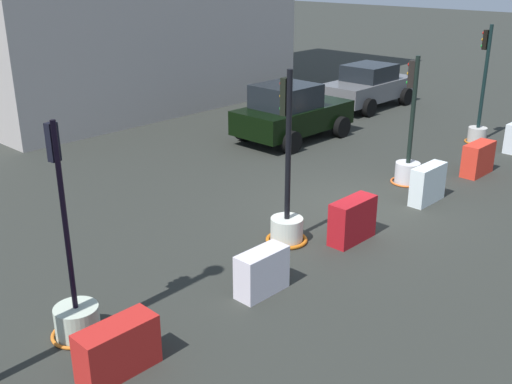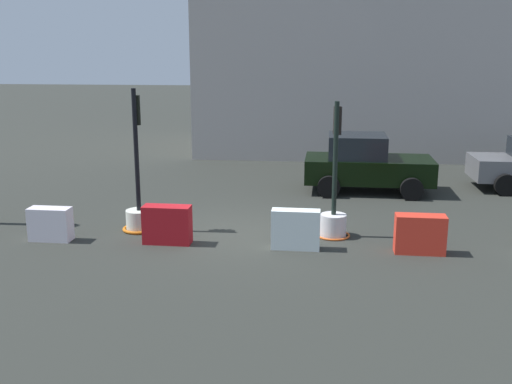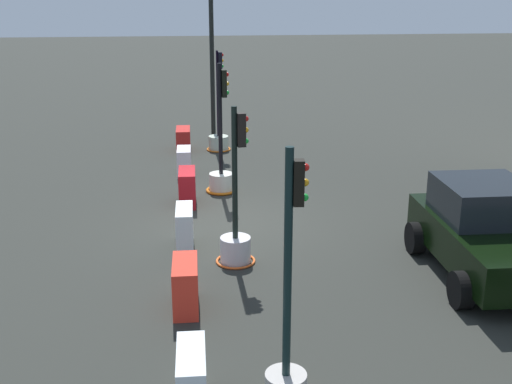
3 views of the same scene
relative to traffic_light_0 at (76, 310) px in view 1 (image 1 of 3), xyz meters
name	(u,v)px [view 1 (image 1 of 3)]	position (x,y,z in m)	size (l,w,h in m)	color
ground_plane	(353,208)	(7.22, -0.17, -0.45)	(120.00, 120.00, 0.00)	#2D2F2A
traffic_light_0	(76,310)	(0.00, 0.00, 0.00)	(0.84, 0.84, 3.43)	beige
traffic_light_1	(287,216)	(4.76, -0.19, 0.13)	(0.87, 0.87, 3.55)	silver
traffic_light_2	(408,160)	(9.62, -0.19, 0.16)	(0.83, 0.83, 3.28)	silver
traffic_light_3	(479,121)	(14.50, 0.09, 0.24)	(0.74, 0.74, 3.66)	beige
construction_barrier_0	(118,349)	(-0.10, -1.22, -0.06)	(1.16, 0.50, 0.77)	red
construction_barrier_1	(262,272)	(2.89, -1.22, -0.05)	(1.00, 0.43, 0.80)	white
construction_barrier_2	(352,220)	(5.72, -1.15, 0.00)	(1.13, 0.45, 0.91)	red
construction_barrier_3	(428,184)	(8.74, -1.24, 0.01)	(1.11, 0.38, 0.92)	white
construction_barrier_4	(478,159)	(11.51, -1.25, -0.01)	(1.12, 0.46, 0.88)	red
car_black_sedan	(291,112)	(10.73, 4.66, 0.44)	(4.04, 2.35, 1.83)	black
car_grey_saloon	(368,86)	(16.39, 5.46, 0.38)	(4.30, 2.19, 1.66)	slate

